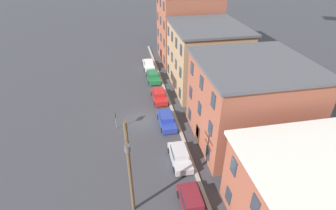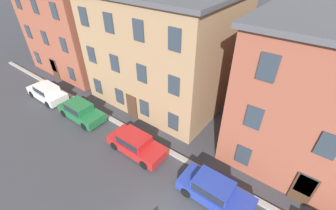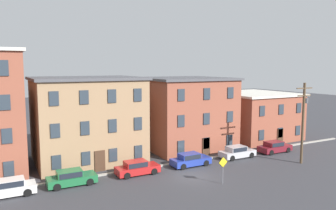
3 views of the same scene
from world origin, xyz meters
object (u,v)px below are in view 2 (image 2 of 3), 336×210
car_red (136,143)px  car_blue (214,190)px  car_white (47,92)px  car_green (81,110)px

car_red → car_blue: bearing=-0.4°
car_red → car_blue: (6.29, -0.04, 0.00)m
car_white → car_blue: same height
car_green → car_red: 6.51m
car_green → car_blue: 12.80m
car_green → car_red: (6.51, -0.02, 0.00)m
car_green → car_red: bearing=-0.2°
car_white → car_green: bearing=1.2°
car_green → car_blue: size_ratio=1.00×
car_green → car_blue: bearing=-0.3°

